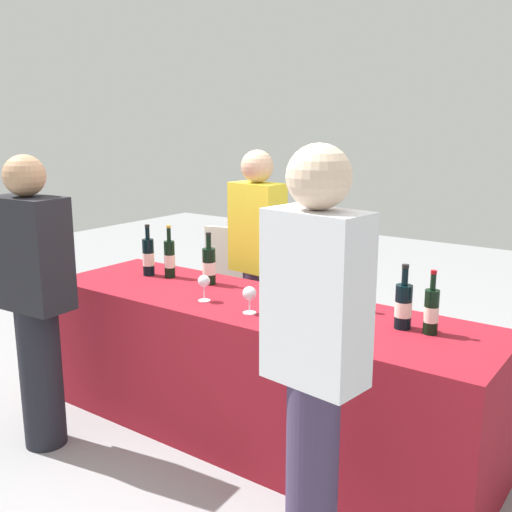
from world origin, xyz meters
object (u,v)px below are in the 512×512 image
at_px(wine_bottle_1, 170,258).
at_px(guest_0, 34,295).
at_px(wine_glass_0, 204,282).
at_px(menu_board, 238,288).
at_px(wine_bottle_4, 304,286).
at_px(wine_bottle_0, 148,257).
at_px(wine_bottle_7, 431,311).
at_px(wine_bottle_3, 290,279).
at_px(wine_glass_2, 301,298).
at_px(wine_glass_1, 250,295).
at_px(guest_1, 315,356).
at_px(wine_bottle_2, 209,266).
at_px(wine_bottle_6, 403,306).
at_px(server_pouring, 257,258).
at_px(wine_bottle_5, 339,285).

bearing_deg(wine_bottle_1, guest_0, -100.50).
xyz_separation_m(wine_glass_0, menu_board, (-0.69, 1.20, -0.41)).
xyz_separation_m(wine_bottle_4, menu_board, (-1.17, 0.98, -0.42)).
bearing_deg(wine_bottle_0, menu_board, 93.24).
bearing_deg(wine_bottle_7, wine_bottle_4, 179.84).
distance_m(wine_bottle_3, wine_bottle_4, 0.17).
bearing_deg(wine_glass_2, wine_glass_1, -155.67).
relative_size(wine_bottle_1, guest_1, 0.20).
relative_size(wine_bottle_2, menu_board, 0.33).
relative_size(wine_glass_1, menu_board, 0.15).
height_order(wine_bottle_0, wine_bottle_6, wine_bottle_0).
xyz_separation_m(wine_bottle_2, wine_bottle_3, (0.54, 0.03, -0.00)).
distance_m(wine_bottle_7, server_pouring, 1.44).
relative_size(wine_bottle_2, wine_bottle_5, 0.93).
bearing_deg(wine_bottle_4, wine_bottle_1, 177.38).
height_order(server_pouring, guest_0, guest_0).
bearing_deg(wine_bottle_3, wine_glass_0, -138.37).
distance_m(wine_glass_1, menu_board, 1.64).
bearing_deg(wine_bottle_0, server_pouring, 50.17).
relative_size(wine_bottle_2, wine_glass_0, 2.16).
distance_m(wine_bottle_7, wine_glass_1, 0.86).
bearing_deg(wine_glass_2, wine_bottle_7, 12.52).
relative_size(server_pouring, guest_0, 0.99).
distance_m(wine_bottle_2, wine_bottle_7, 1.35).
distance_m(wine_bottle_0, menu_board, 1.07).
relative_size(wine_bottle_1, wine_bottle_6, 1.07).
bearing_deg(wine_glass_2, guest_0, -151.36).
xyz_separation_m(wine_bottle_2, server_pouring, (0.01, 0.47, -0.04)).
bearing_deg(wine_bottle_6, wine_bottle_4, 179.44).
height_order(wine_glass_1, menu_board, menu_board).
distance_m(wine_bottle_3, wine_glass_0, 0.46).
bearing_deg(guest_0, server_pouring, 66.54).
distance_m(wine_bottle_0, wine_bottle_2, 0.44).
bearing_deg(wine_bottle_4, wine_bottle_7, -0.16).
distance_m(wine_glass_1, guest_0, 1.11).
xyz_separation_m(wine_bottle_5, menu_board, (-1.32, 0.89, -0.43)).
bearing_deg(wine_bottle_1, wine_glass_1, -19.28).
bearing_deg(wine_glass_1, wine_bottle_3, 86.13).
xyz_separation_m(wine_bottle_4, server_pouring, (-0.67, 0.53, -0.04)).
xyz_separation_m(wine_bottle_0, wine_bottle_5, (1.27, 0.09, 0.00)).
height_order(wine_bottle_6, guest_0, guest_0).
distance_m(wine_glass_0, wine_glass_1, 0.32).
bearing_deg(wine_bottle_5, wine_bottle_4, -149.47).
xyz_separation_m(wine_bottle_0, wine_bottle_3, (0.97, 0.09, -0.01)).
distance_m(wine_bottle_0, guest_1, 1.84).
height_order(wine_bottle_4, wine_bottle_6, wine_bottle_4).
bearing_deg(server_pouring, wine_bottle_1, 63.58).
relative_size(wine_bottle_4, wine_bottle_6, 1.01).
xyz_separation_m(wine_bottle_1, wine_bottle_6, (1.51, -0.05, -0.01)).
bearing_deg(wine_bottle_5, wine_bottle_0, -176.11).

